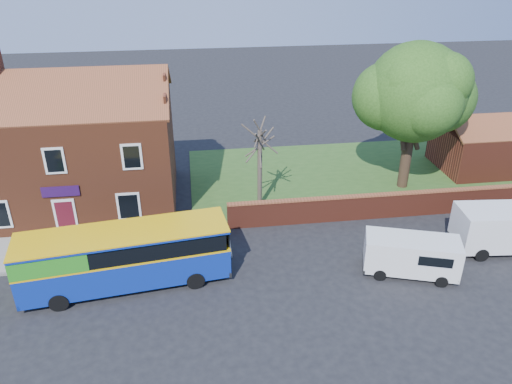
{
  "coord_description": "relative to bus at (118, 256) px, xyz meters",
  "views": [
    {
      "loc": [
        0.24,
        -17.88,
        15.12
      ],
      "look_at": [
        3.4,
        5.0,
        3.28
      ],
      "focal_mm": 35.0,
      "sensor_mm": 36.0,
      "label": 1
    }
  ],
  "objects": [
    {
      "name": "kerb",
      "position": [
        -3.47,
        1.61,
        -1.62
      ],
      "size": [
        18.0,
        0.15,
        0.14
      ],
      "primitive_type": "cube",
      "color": "slate",
      "rests_on": "ground"
    },
    {
      "name": "bare_tree",
      "position": [
        7.76,
        6.99,
        1.14
      ],
      "size": [
        2.07,
        2.46,
        5.51
      ],
      "color": "#4C4238",
      "rests_on": "ground"
    },
    {
      "name": "bus",
      "position": [
        0.0,
        0.0,
        0.0
      ],
      "size": [
        9.98,
        3.66,
        2.97
      ],
      "rotation": [
        0.0,
        0.0,
        0.12
      ],
      "color": "#0E2C9C",
      "rests_on": "ground"
    },
    {
      "name": "pavement",
      "position": [
        -3.47,
        3.36,
        -1.63
      ],
      "size": [
        18.0,
        3.5,
        0.12
      ],
      "primitive_type": "cube",
      "color": "gray",
      "rests_on": "ground"
    },
    {
      "name": "shop_building",
      "position": [
        -3.49,
        9.11,
        1.72
      ],
      "size": [
        12.3,
        8.13,
        10.5
      ],
      "color": "brown",
      "rests_on": "ground"
    },
    {
      "name": "outbuilding",
      "position": [
        25.53,
        10.61,
        -0.08
      ],
      "size": [
        8.2,
        5.06,
        4.17
      ],
      "color": "maroon",
      "rests_on": "ground"
    },
    {
      "name": "van_far",
      "position": [
        20.25,
        0.41,
        -0.32
      ],
      "size": [
        5.73,
        2.71,
        2.44
      ],
      "rotation": [
        0.0,
        0.0,
        -0.09
      ],
      "color": "white",
      "rests_on": "ground"
    },
    {
      "name": "ground",
      "position": [
        3.53,
        -2.39,
        -1.69
      ],
      "size": [
        120.0,
        120.0,
        0.0
      ],
      "primitive_type": "plane",
      "color": "black",
      "rests_on": "ground"
    },
    {
      "name": "van_near",
      "position": [
        14.21,
        -0.98,
        -0.57
      ],
      "size": [
        4.89,
        3.15,
        2.0
      ],
      "rotation": [
        0.0,
        0.0,
        -0.32
      ],
      "color": "white",
      "rests_on": "ground"
    },
    {
      "name": "large_tree",
      "position": [
        17.84,
        8.64,
        4.62
      ],
      "size": [
        7.91,
        6.25,
        9.64
      ],
      "color": "black",
      "rests_on": "ground"
    },
    {
      "name": "boundary_wall",
      "position": [
        16.53,
        4.61,
        -0.88
      ],
      "size": [
        22.0,
        0.38,
        1.6
      ],
      "color": "maroon",
      "rests_on": "ground"
    },
    {
      "name": "grass_strip",
      "position": [
        16.53,
        10.61,
        -1.67
      ],
      "size": [
        26.0,
        12.0,
        0.04
      ],
      "primitive_type": "cube",
      "color": "#426B28",
      "rests_on": "ground"
    }
  ]
}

